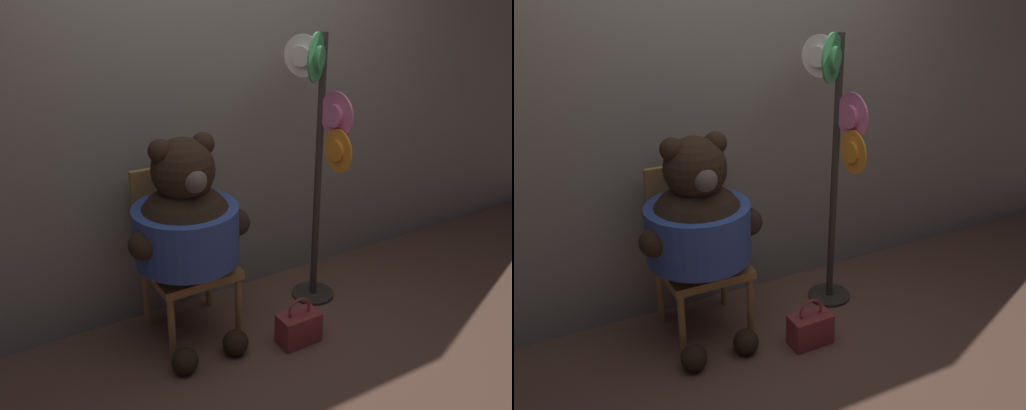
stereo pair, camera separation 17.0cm
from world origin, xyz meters
TOP-DOWN VIEW (x-y plane):
  - ground_plane at (0.00, 0.00)m, footprint 14.00×14.00m
  - wall_back at (0.00, 0.70)m, footprint 8.00×0.10m
  - chair at (-0.35, 0.42)m, footprint 0.48×0.46m
  - teddy_bear at (-0.38, 0.25)m, footprint 0.71×0.63m
  - hat_display_rack at (0.50, 0.24)m, footprint 0.36×0.55m
  - handbag_on_ground at (0.15, -0.09)m, footprint 0.25×0.14m

SIDE VIEW (x-z plane):
  - ground_plane at x=0.00m, z-range 0.00..0.00m
  - handbag_on_ground at x=0.15m, z-range -0.05..0.25m
  - chair at x=-0.35m, z-range 0.03..1.04m
  - teddy_bear at x=-0.38m, z-range 0.11..1.38m
  - hat_display_rack at x=0.50m, z-range 0.20..1.93m
  - wall_back at x=0.00m, z-range 0.00..2.58m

